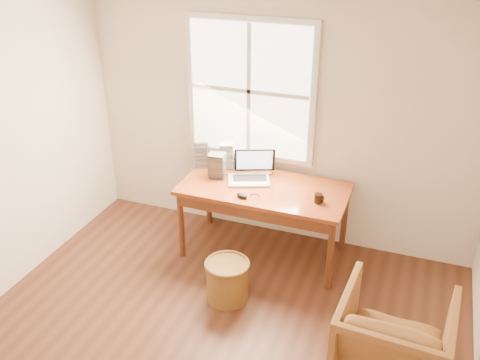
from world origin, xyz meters
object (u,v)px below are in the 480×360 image
at_px(cd_stack_a, 227,155).
at_px(desk, 264,189).
at_px(wicker_stool, 227,281).
at_px(armchair, 393,340).
at_px(laptop, 249,168).
at_px(coffee_mug, 318,198).

bearing_deg(cd_stack_a, desk, -29.05).
bearing_deg(wicker_stool, cd_stack_a, 111.42).
bearing_deg(armchair, laptop, -35.60).
relative_size(desk, wicker_stool, 4.31).
bearing_deg(desk, wicker_stool, -95.07).
distance_m(wicker_stool, laptop, 1.11).
relative_size(armchair, cd_stack_a, 2.93).
bearing_deg(desk, laptop, 162.57).
distance_m(armchair, cd_stack_a, 2.45).
bearing_deg(laptop, cd_stack_a, 123.72).
bearing_deg(wicker_stool, laptop, 97.27).
bearing_deg(wicker_stool, armchair, -16.20).
relative_size(armchair, wicker_stool, 2.14).
xyz_separation_m(desk, cd_stack_a, (-0.49, 0.27, 0.16)).
xyz_separation_m(wicker_stool, cd_stack_a, (-0.42, 1.07, 0.70)).
bearing_deg(coffee_mug, desk, 177.49).
bearing_deg(armchair, coffee_mug, -49.31).
xyz_separation_m(laptop, cd_stack_a, (-0.31, 0.22, -0.01)).
height_order(laptop, coffee_mug, laptop).
height_order(coffee_mug, cd_stack_a, cd_stack_a).
distance_m(desk, wicker_stool, 0.97).
relative_size(desk, cd_stack_a, 5.90).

